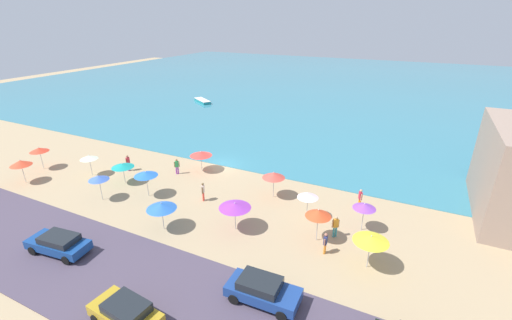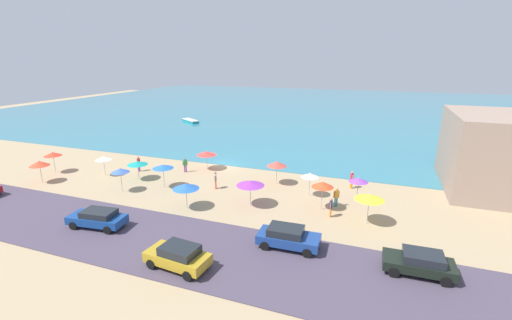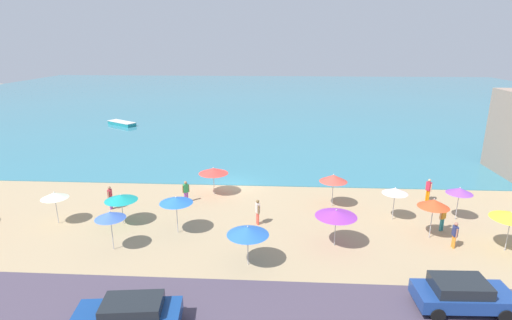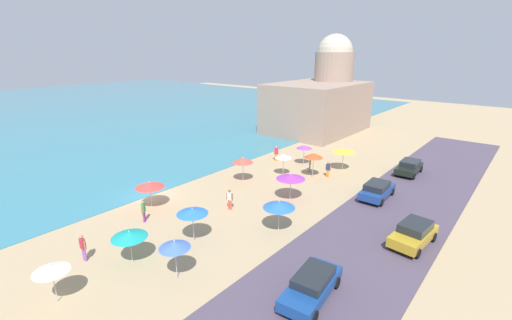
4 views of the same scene
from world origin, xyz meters
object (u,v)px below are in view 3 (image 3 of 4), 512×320
at_px(beach_umbrella_3, 213,171).
at_px(beach_umbrella_1, 434,203).
at_px(beach_umbrella_4, 54,195).
at_px(beach_umbrella_9, 512,216).
at_px(beach_umbrella_5, 248,231).
at_px(beach_umbrella_10, 336,213).
at_px(beach_umbrella_11, 460,191).
at_px(bather_1, 258,211).
at_px(bather_2, 428,189).
at_px(bather_3, 110,196).
at_px(bather_0, 186,190).
at_px(beach_umbrella_8, 176,200).
at_px(bather_5, 455,234).
at_px(beach_umbrella_0, 395,191).
at_px(bather_4, 443,216).
at_px(skiff_nearshore, 122,123).
at_px(beach_umbrella_12, 121,198).
at_px(beach_umbrella_6, 333,178).
at_px(parked_car_3, 462,294).
at_px(parked_car_4, 129,314).
at_px(beach_umbrella_13, 110,215).

bearing_deg(beach_umbrella_3, beach_umbrella_1, -24.20).
distance_m(beach_umbrella_4, beach_umbrella_9, 28.19).
bearing_deg(beach_umbrella_5, beach_umbrella_10, 25.89).
bearing_deg(beach_umbrella_11, beach_umbrella_5, -154.37).
height_order(beach_umbrella_3, bather_1, beach_umbrella_3).
distance_m(beach_umbrella_10, bather_2, 11.02).
bearing_deg(bather_3, bather_0, 17.12).
relative_size(beach_umbrella_8, bather_5, 1.51).
bearing_deg(beach_umbrella_11, beach_umbrella_0, -176.58).
height_order(beach_umbrella_0, beach_umbrella_10, beach_umbrella_0).
relative_size(beach_umbrella_0, beach_umbrella_5, 1.01).
distance_m(bather_1, bather_4, 11.93).
height_order(bather_0, bather_2, bather_2).
xyz_separation_m(beach_umbrella_8, bather_5, (16.83, -0.98, -1.31)).
distance_m(beach_umbrella_3, skiff_nearshore, 31.67).
distance_m(beach_umbrella_1, bather_1, 10.98).
height_order(bather_1, bather_2, bather_2).
bearing_deg(beach_umbrella_0, bather_1, -172.01).
distance_m(beach_umbrella_8, beach_umbrella_12, 4.14).
bearing_deg(bather_1, skiff_nearshore, 124.45).
bearing_deg(beach_umbrella_6, bather_3, -174.82).
height_order(beach_umbrella_0, bather_2, beach_umbrella_0).
height_order(beach_umbrella_12, bather_0, beach_umbrella_12).
bearing_deg(bather_2, beach_umbrella_1, -107.83).
distance_m(beach_umbrella_10, beach_umbrella_12, 13.97).
relative_size(beach_umbrella_6, bather_2, 1.42).
bearing_deg(beach_umbrella_6, beach_umbrella_8, -154.94).
height_order(bather_0, bather_1, bather_1).
distance_m(beach_umbrella_6, bather_0, 11.07).
relative_size(bather_1, bather_4, 0.98).
distance_m(beach_umbrella_5, bather_2, 16.41).
xyz_separation_m(beach_umbrella_6, beach_umbrella_9, (9.33, -6.02, 0.02)).
height_order(parked_car_3, parked_car_4, parked_car_3).
bearing_deg(beach_umbrella_11, bather_3, 179.19).
bearing_deg(beach_umbrella_4, beach_umbrella_9, -4.08).
height_order(beach_umbrella_13, bather_3, beach_umbrella_13).
distance_m(beach_umbrella_4, bather_1, 13.48).
height_order(beach_umbrella_4, parked_car_3, beach_umbrella_4).
height_order(beach_umbrella_6, beach_umbrella_13, beach_umbrella_6).
height_order(beach_umbrella_5, beach_umbrella_11, beach_umbrella_11).
distance_m(parked_car_3, skiff_nearshore, 50.63).
bearing_deg(parked_car_4, beach_umbrella_13, 117.44).
height_order(beach_umbrella_11, bather_0, beach_umbrella_11).
distance_m(beach_umbrella_3, parked_car_4, 15.92).
relative_size(beach_umbrella_0, bather_1, 1.35).
bearing_deg(bather_2, beach_umbrella_0, -135.22).
bearing_deg(beach_umbrella_8, bather_0, 96.76).
bearing_deg(beach_umbrella_0, beach_umbrella_8, -168.94).
height_order(beach_umbrella_9, bather_0, beach_umbrella_9).
distance_m(beach_umbrella_8, bather_2, 18.96).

